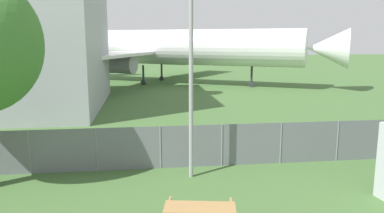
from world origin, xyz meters
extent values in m
cylinder|color=slate|center=(-7.64, 10.48, 0.88)|extent=(0.07, 0.07, 1.77)
cylinder|color=slate|center=(-5.09, 10.48, 0.88)|extent=(0.07, 0.07, 1.77)
cylinder|color=slate|center=(-2.55, 10.48, 0.88)|extent=(0.07, 0.07, 1.77)
cylinder|color=slate|center=(0.00, 10.48, 0.88)|extent=(0.07, 0.07, 1.77)
cylinder|color=slate|center=(2.55, 10.48, 0.88)|extent=(0.07, 0.07, 1.77)
cylinder|color=slate|center=(5.09, 10.48, 0.88)|extent=(0.07, 0.07, 1.77)
cube|color=slate|center=(0.00, 10.48, 0.88)|extent=(56.00, 0.01, 1.77)
cylinder|color=white|center=(-0.61, 40.74, 4.31)|extent=(30.42, 19.02, 4.07)
cone|color=white|center=(15.41, 32.05, 4.31)|extent=(5.52, 5.52, 4.07)
cone|color=white|center=(-17.09, 49.67, 4.31)|extent=(6.22, 5.64, 3.66)
cube|color=white|center=(2.41, 49.71, 3.70)|extent=(12.31, 14.42, 0.30)
cylinder|color=#939399|center=(1.04, 47.96, 2.64)|extent=(4.09, 3.35, 1.83)
cube|color=white|center=(-6.48, 33.32, 3.70)|extent=(9.35, 15.24, 0.30)
cylinder|color=#939399|center=(-5.76, 35.42, 2.64)|extent=(4.09, 3.35, 1.83)
cube|color=white|center=(-13.96, 47.98, 9.40)|extent=(3.33, 1.96, 6.10)
cube|color=white|center=(-13.78, 47.88, 4.72)|extent=(7.13, 9.42, 0.20)
cylinder|color=#2D2D33|center=(8.64, 35.73, 1.14)|extent=(0.24, 0.24, 2.28)
cylinder|color=#2D2D33|center=(8.64, 35.73, 0.28)|extent=(0.64, 0.53, 0.56)
cylinder|color=#2D2D33|center=(-0.87, 43.66, 1.14)|extent=(0.24, 0.24, 2.28)
cylinder|color=#2D2D33|center=(-0.87, 43.66, 0.28)|extent=(0.64, 0.53, 0.56)
cylinder|color=#2D2D33|center=(-3.20, 39.37, 1.14)|extent=(0.24, 0.24, 2.28)
cylinder|color=#2D2D33|center=(-3.20, 39.37, 0.28)|extent=(0.64, 0.53, 0.56)
cube|color=#A37A47|center=(-1.74, 5.12, 0.74)|extent=(2.04, 1.09, 0.04)
cube|color=#A37A47|center=(-1.64, 5.67, 0.44)|extent=(1.95, 0.61, 0.04)
cylinder|color=#99999E|center=(-1.44, 9.37, 4.02)|extent=(0.16, 0.16, 8.03)
camera|label=1|loc=(-3.16, -4.21, 5.21)|focal=35.00mm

